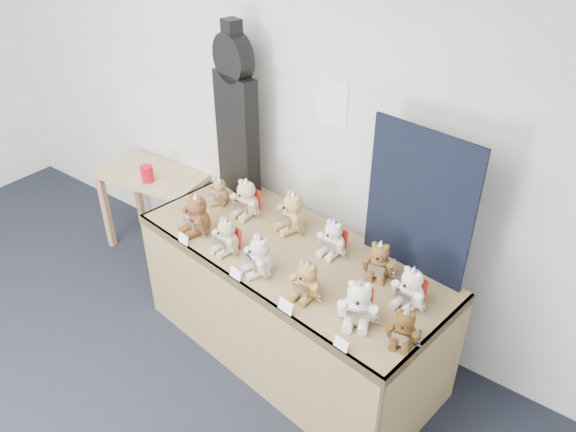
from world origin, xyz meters
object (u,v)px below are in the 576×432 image
Objects in this scene: teddy_back_centre_right at (333,239)px; teddy_back_right at (379,261)px; side_table at (154,186)px; guitar_case at (236,114)px; teddy_front_far_left at (197,215)px; display_table at (281,280)px; teddy_front_far_right at (358,304)px; teddy_front_right at (307,281)px; red_cup at (147,174)px; teddy_front_centre at (259,256)px; teddy_back_end at (410,289)px; teddy_back_centre_left at (292,213)px; teddy_front_end at (404,328)px; teddy_front_left at (227,237)px; teddy_back_left at (246,199)px; teddy_back_far_left at (219,192)px.

teddy_back_centre_right is 0.33m from teddy_back_right.
guitar_case reaches higher than side_table.
teddy_front_far_left is 1.18m from teddy_back_right.
teddy_front_far_right is at bearing -9.29° from display_table.
side_table is 3.61× the size of teddy_front_right.
teddy_front_centre reaches higher than red_cup.
teddy_back_right is (0.56, 0.38, -0.01)m from teddy_front_centre.
teddy_front_centre is 1.03× the size of teddy_back_end.
teddy_back_centre_left is 1.20× the size of teddy_back_right.
display_table is 0.96m from teddy_front_end.
display_table is 8.17× the size of teddy_front_right.
teddy_back_centre_right is (0.82, 0.33, -0.02)m from teddy_front_far_left.
teddy_front_right is (0.63, -0.05, 0.00)m from teddy_front_left.
guitar_case is at bearing 12.55° from red_cup.
teddy_front_far_right is 1.09× the size of teddy_back_end.
display_table is at bearing -46.98° from teddy_back_centre_left.
guitar_case reaches higher than teddy_back_end.
side_table is 3.48× the size of teddy_back_end.
teddy_back_end is (1.28, -0.16, -0.01)m from teddy_back_left.
teddy_back_right is (2.15, -0.18, 0.35)m from side_table.
red_cup is at bearing 144.52° from teddy_front_far_right.
side_table is 2.35m from teddy_front_far_right.
teddy_back_end reaches higher than teddy_back_right.
teddy_front_end is (2.50, -0.57, 0.34)m from side_table.
red_cup is at bearing 176.89° from display_table.
teddy_back_end reaches higher than side_table.
teddy_front_right reaches higher than teddy_front_end.
teddy_back_far_left is (-0.71, 0.42, -0.02)m from teddy_front_centre.
teddy_back_centre_left is at bearing 55.73° from teddy_front_far_left.
teddy_front_right is at bearing 5.15° from teddy_front_left.
red_cup is 0.49× the size of teddy_back_end.
teddy_front_far_left is at bearing -121.48° from teddy_back_centre_left.
display_table is at bearing 25.63° from teddy_front_far_left.
teddy_back_far_left is at bearing -176.65° from teddy_back_end.
side_table is 2.18m from teddy_back_right.
side_table is 2.59m from teddy_front_end.
teddy_front_far_left is 0.61m from teddy_back_centre_left.
side_table is at bearing 164.57° from teddy_front_right.
teddy_front_end is 1.68m from teddy_back_far_left.
teddy_back_left is (-0.46, 0.42, 0.00)m from teddy_front_centre.
teddy_back_centre_left is (1.39, 0.01, 0.18)m from red_cup.
teddy_front_left is at bearing -18.78° from red_cup.
teddy_front_far_right is 0.97× the size of teddy_back_centre_left.
teddy_front_left is 1.01× the size of teddy_back_right.
teddy_front_far_right is (1.36, -0.65, -0.47)m from guitar_case.
teddy_front_end is 1.14m from teddy_back_centre_left.
teddy_front_far_right is 1.44m from teddy_back_far_left.
teddy_front_left reaches higher than teddy_back_far_left.
teddy_front_centre is (0.58, -0.08, -0.01)m from teddy_front_far_left.
side_table is 1.72m from teddy_front_centre.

